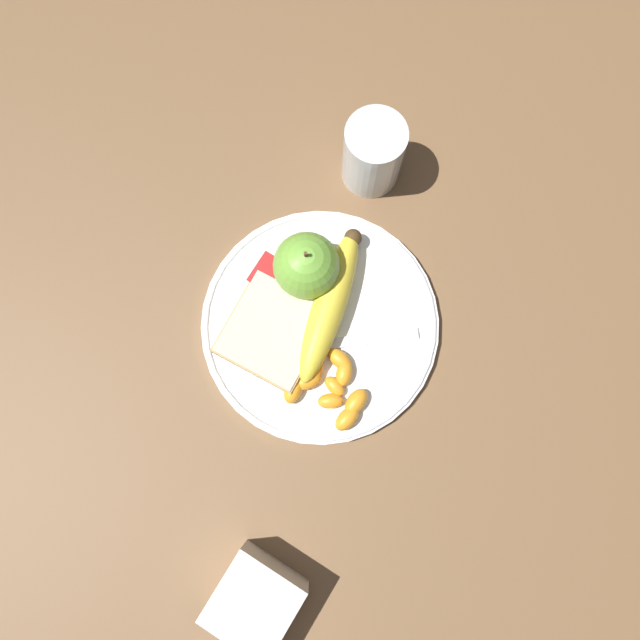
{
  "coord_description": "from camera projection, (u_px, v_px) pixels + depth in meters",
  "views": [
    {
      "loc": [
        0.11,
        0.07,
        0.7
      ],
      "look_at": [
        0.0,
        0.0,
        0.03
      ],
      "focal_mm": 35.0,
      "sensor_mm": 36.0,
      "label": 1
    }
  ],
  "objects": [
    {
      "name": "orange_segment_6",
      "position": [
        293.0,
        389.0,
        0.68
      ],
      "size": [
        0.04,
        0.03,
        0.02
      ],
      "color": "orange",
      "rests_on": "plate"
    },
    {
      "name": "juice_glass",
      "position": [
        373.0,
        155.0,
        0.71
      ],
      "size": [
        0.07,
        0.07,
        0.09
      ],
      "color": "silver",
      "rests_on": "ground_plane"
    },
    {
      "name": "plate",
      "position": [
        320.0,
        324.0,
        0.71
      ],
      "size": [
        0.27,
        0.27,
        0.01
      ],
      "color": "white",
      "rests_on": "ground_plane"
    },
    {
      "name": "orange_segment_8",
      "position": [
        344.0,
        373.0,
        0.68
      ],
      "size": [
        0.03,
        0.03,
        0.02
      ],
      "color": "orange",
      "rests_on": "plate"
    },
    {
      "name": "bread_slice",
      "position": [
        274.0,
        331.0,
        0.69
      ],
      "size": [
        0.11,
        0.11,
        0.02
      ],
      "color": "tan",
      "rests_on": "plate"
    },
    {
      "name": "orange_segment_1",
      "position": [
        330.0,
        401.0,
        0.68
      ],
      "size": [
        0.03,
        0.03,
        0.02
      ],
      "color": "orange",
      "rests_on": "plate"
    },
    {
      "name": "apple",
      "position": [
        307.0,
        266.0,
        0.68
      ],
      "size": [
        0.07,
        0.07,
        0.08
      ],
      "color": "#72B23D",
      "rests_on": "plate"
    },
    {
      "name": "orange_segment_5",
      "position": [
        314.0,
        372.0,
        0.68
      ],
      "size": [
        0.04,
        0.03,
        0.02
      ],
      "color": "orange",
      "rests_on": "plate"
    },
    {
      "name": "orange_segment_7",
      "position": [
        335.0,
        386.0,
        0.68
      ],
      "size": [
        0.02,
        0.03,
        0.01
      ],
      "color": "orange",
      "rests_on": "plate"
    },
    {
      "name": "orange_segment_2",
      "position": [
        356.0,
        402.0,
        0.68
      ],
      "size": [
        0.03,
        0.02,
        0.02
      ],
      "color": "orange",
      "rests_on": "plate"
    },
    {
      "name": "fork",
      "position": [
        317.0,
        345.0,
        0.7
      ],
      "size": [
        0.14,
        0.16,
        0.0
      ],
      "rotation": [
        0.0,
        0.0,
        11.67
      ],
      "color": "silver",
      "rests_on": "plate"
    },
    {
      "name": "condiment_caddy",
      "position": [
        255.0,
        600.0,
        0.63
      ],
      "size": [
        0.08,
        0.08,
        0.06
      ],
      "color": "silver",
      "rests_on": "ground_plane"
    },
    {
      "name": "jam_packet",
      "position": [
        269.0,
        275.0,
        0.7
      ],
      "size": [
        0.04,
        0.03,
        0.02
      ],
      "color": "silver",
      "rests_on": "plate"
    },
    {
      "name": "banana",
      "position": [
        331.0,
        304.0,
        0.69
      ],
      "size": [
        0.18,
        0.08,
        0.04
      ],
      "color": "yellow",
      "rests_on": "plate"
    },
    {
      "name": "ground_plane",
      "position": [
        320.0,
        325.0,
        0.71
      ],
      "size": [
        3.0,
        3.0,
        0.0
      ],
      "primitive_type": "plane",
      "color": "brown"
    },
    {
      "name": "orange_segment_4",
      "position": [
        308.0,
        380.0,
        0.68
      ],
      "size": [
        0.04,
        0.03,
        0.02
      ],
      "color": "orange",
      "rests_on": "plate"
    },
    {
      "name": "orange_segment_3",
      "position": [
        347.0,
        419.0,
        0.67
      ],
      "size": [
        0.03,
        0.03,
        0.02
      ],
      "color": "orange",
      "rests_on": "plate"
    },
    {
      "name": "orange_segment_0",
      "position": [
        340.0,
        359.0,
        0.69
      ],
      "size": [
        0.02,
        0.03,
        0.02
      ],
      "color": "orange",
      "rests_on": "plate"
    }
  ]
}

